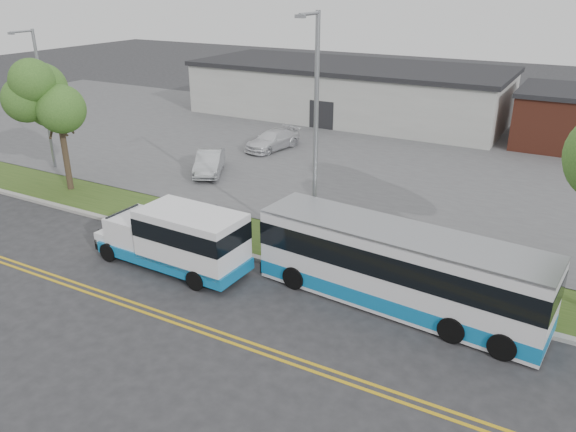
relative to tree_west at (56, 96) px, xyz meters
The scene contains 18 objects.
ground 13.43m from the tree_west, 14.93° to the right, with size 140.00×140.00×0.00m, color #28282B.
lane_line_north 14.83m from the tree_west, 30.43° to the right, with size 70.00×0.12×0.01m, color gold.
lane_line_south 14.97m from the tree_west, 31.49° to the right, with size 70.00×0.12×0.01m, color gold.
curb 13.19m from the tree_west, ahead, with size 80.00×0.30×0.15m, color #9E9B93.
verge 13.03m from the tree_west, ahead, with size 80.00×3.30×0.10m, color #2D4918.
parking_lot 18.98m from the tree_west, 48.99° to the left, with size 80.00×25.00×0.10m, color #4C4C4F.
commercial_building 24.72m from the tree_west, 75.85° to the left, with size 25.40×10.40×4.35m.
brick_wing 32.19m from the tree_west, 45.38° to the left, with size 6.30×7.30×3.90m.
tree_west is the anchor object (origin of this frame).
streetlight_near 15.01m from the tree_west, ahead, with size 0.35×1.53×9.50m.
streetlight_far 4.62m from the tree_west, 151.02° to the left, with size 0.35×1.53×8.00m.
shuttle_bus 12.38m from the tree_west, 20.73° to the right, with size 6.70×2.41×2.54m.
transit_bus 19.85m from the tree_west, ahead, with size 10.33×3.23×2.82m.
pedestrian 11.62m from the tree_west, ahead, with size 0.57×0.37×1.56m, color black.
parked_car_a 8.86m from the tree_west, 49.15° to the left, with size 1.40×4.01×1.32m, color #A5A8AC.
parked_car_b 14.03m from the tree_west, 64.84° to the left, with size 1.77×4.35×1.26m, color silver.
grocery_bag_left 11.62m from the tree_west, ahead, with size 0.32×0.32×0.32m, color white.
grocery_bag_right 12.11m from the tree_west, ahead, with size 0.32×0.32×0.32m, color white.
Camera 1 is at (12.33, -16.18, 10.54)m, focal length 35.00 mm.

